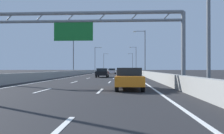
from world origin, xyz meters
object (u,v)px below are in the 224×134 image
streetlamp_right_far (135,58)px  streetlamp_left_far (96,58)px  sign_gantry (85,28)px  orange_car (129,78)px  streetlamp_right_distant (132,61)px  silver_car (118,70)px  yellow_car (111,70)px  streetlamp_right_mid (144,50)px  streetlamp_left_mid (74,50)px  white_car (112,71)px  streetlamp_left_distant (104,61)px  black_car (102,73)px  red_car (126,71)px

streetlamp_right_far → streetlamp_left_far: bearing=180.0°
sign_gantry → orange_car: 7.01m
streetlamp_right_distant → silver_car: streetlamp_right_distant is taller
silver_car → yellow_car: bearing=-110.6°
streetlamp_right_mid → yellow_car: bearing=99.1°
silver_car → streetlamp_left_far: bearing=-99.9°
streetlamp_right_mid → orange_car: size_ratio=2.03×
streetlamp_left_mid → white_car: streetlamp_left_mid is taller
streetlamp_right_mid → streetlamp_right_distant: size_ratio=1.00×
streetlamp_left_distant → streetlamp_right_distant: same height
streetlamp_right_far → yellow_car: 35.03m
yellow_car → streetlamp_left_distant: bearing=139.3°
streetlamp_left_mid → silver_car: streetlamp_left_mid is taller
sign_gantry → streetlamp_right_far: (7.61, 65.13, 0.53)m
orange_car → streetlamp_left_mid: bearing=108.4°
white_car → silver_car: bearing=90.1°
streetlamp_left_far → streetlamp_left_distant: (0.00, 36.19, 0.00)m
streetlamp_left_mid → orange_car: streetlamp_left_mid is taller
streetlamp_right_mid → streetlamp_left_distant: (-14.93, 72.39, 0.00)m
streetlamp_left_distant → black_car: streetlamp_left_distant is taller
black_car → streetlamp_right_far: bearing=81.2°
streetlamp_left_mid → black_car: size_ratio=2.32×
yellow_car → black_car: 82.00m
streetlamp_left_mid → streetlamp_right_distant: size_ratio=1.00×
yellow_car → sign_gantry: bearing=-88.0°
white_car → orange_car: orange_car is taller
sign_gantry → white_car: sign_gantry is taller
streetlamp_right_distant → red_car: size_ratio=2.12×
silver_car → streetlamp_left_distant: bearing=-139.5°
white_car → yellow_car: bearing=93.7°
streetlamp_right_distant → yellow_car: bearing=-163.5°
sign_gantry → streetlamp_left_mid: bearing=104.2°
red_car → streetlamp_right_distant: bearing=86.9°
red_car → silver_car: 77.70m
yellow_car → silver_car: yellow_car is taller
streetlamp_left_far → black_car: streetlamp_left_far is taller
streetlamp_right_mid → white_car: streetlamp_right_mid is taller
silver_car → streetlamp_right_distant: bearing=-40.4°
red_car → black_car: bearing=-105.1°
orange_car → black_car: orange_car is taller
red_car → silver_car: bearing=92.7°
streetlamp_left_mid → streetlamp_left_far: size_ratio=1.00×
streetlamp_right_far → streetlamp_left_distant: 39.15m
streetlamp_left_mid → streetlamp_right_distant: (14.93, 72.39, 0.00)m
streetlamp_left_far → silver_car: 43.45m
sign_gantry → streetlamp_left_mid: size_ratio=1.78×
sign_gantry → streetlamp_right_mid: (7.61, 28.93, 0.53)m
streetlamp_left_far → white_car: 27.43m
streetlamp_left_far → streetlamp_right_far: same height
streetlamp_left_mid → red_car: bearing=5.8°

